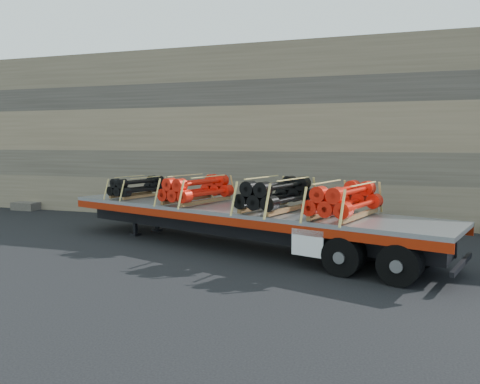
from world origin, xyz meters
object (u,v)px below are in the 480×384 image
at_px(trailer, 240,227).
at_px(bundle_front, 138,187).
at_px(bundle_midfront, 197,190).
at_px(bundle_midrear, 277,195).
at_px(bundle_rear, 344,201).

bearing_deg(trailer, bundle_front, 180.00).
distance_m(trailer, bundle_midfront, 1.96).
height_order(trailer, bundle_midfront, bundle_midfront).
relative_size(trailer, bundle_midfront, 5.23).
height_order(trailer, bundle_front, bundle_front).
height_order(bundle_front, bundle_midrear, bundle_midrear).
bearing_deg(bundle_rear, bundle_front, 180.00).
height_order(bundle_front, bundle_rear, bundle_rear).
bearing_deg(bundle_midrear, trailer, 180.00).
relative_size(trailer, bundle_front, 6.33).
bearing_deg(trailer, bundle_midfront, 180.00).
bearing_deg(bundle_front, bundle_rear, 0.00).
bearing_deg(bundle_front, trailer, -0.00).
bearing_deg(bundle_midrear, bundle_front, 180.00).
bearing_deg(bundle_rear, trailer, 180.00).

